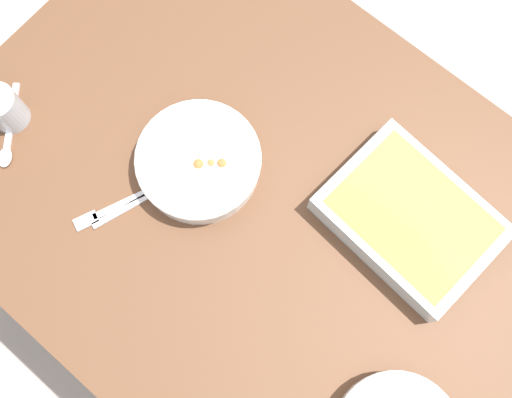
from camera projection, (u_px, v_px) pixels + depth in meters
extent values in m
plane|color=#9E9389|center=(256.00, 261.00, 1.86)|extent=(6.00, 6.00, 0.00)
cube|color=brown|center=(256.00, 202.00, 1.16)|extent=(1.20, 0.90, 0.04)
cylinder|color=brown|center=(199.00, 10.00, 1.69)|extent=(0.06, 0.06, 0.70)
cylinder|color=silver|center=(199.00, 163.00, 1.13)|extent=(0.23, 0.23, 0.05)
torus|color=silver|center=(198.00, 158.00, 1.11)|extent=(0.23, 0.23, 0.01)
cylinder|color=olive|center=(199.00, 162.00, 1.13)|extent=(0.19, 0.19, 0.03)
sphere|color=#C66633|center=(199.00, 165.00, 1.11)|extent=(0.02, 0.02, 0.02)
sphere|color=#C66633|center=(197.00, 164.00, 1.11)|extent=(0.02, 0.02, 0.02)
sphere|color=olive|center=(211.00, 164.00, 1.11)|extent=(0.02, 0.02, 0.02)
sphere|color=#C66633|center=(221.00, 165.00, 1.11)|extent=(0.02, 0.02, 0.02)
cube|color=silver|center=(410.00, 219.00, 1.10)|extent=(0.32, 0.24, 0.06)
cube|color=gold|center=(411.00, 217.00, 1.09)|extent=(0.28, 0.21, 0.04)
cylinder|color=#B2BCC6|center=(4.00, 108.00, 1.15)|extent=(0.07, 0.07, 0.08)
cylinder|color=black|center=(6.00, 111.00, 1.16)|extent=(0.06, 0.06, 0.05)
cube|color=silver|center=(126.00, 208.00, 1.14)|extent=(0.06, 0.14, 0.01)
ellipsoid|color=silver|center=(166.00, 185.00, 1.14)|extent=(0.04, 0.05, 0.01)
cube|color=silver|center=(12.00, 116.00, 1.18)|extent=(0.10, 0.12, 0.01)
ellipsoid|color=silver|center=(5.00, 157.00, 1.16)|extent=(0.05, 0.05, 0.01)
cube|color=silver|center=(128.00, 201.00, 1.14)|extent=(0.07, 0.13, 0.01)
cube|color=silver|center=(86.00, 221.00, 1.13)|extent=(0.04, 0.05, 0.01)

